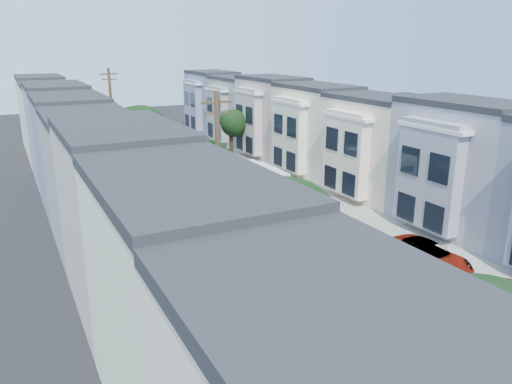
{
  "coord_description": "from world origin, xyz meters",
  "views": [
    {
      "loc": [
        -15.71,
        -20.64,
        12.37
      ],
      "look_at": [
        -0.27,
        9.62,
        2.2
      ],
      "focal_mm": 35.0,
      "sensor_mm": 36.0,
      "label": 1
    }
  ],
  "objects_px": {
    "tree_d": "(140,135)",
    "parked_right_b": "(427,256)",
    "tree_e": "(103,121)",
    "tree_a": "(474,372)",
    "tree_b": "(284,236)",
    "parked_left_b": "(333,343)",
    "parked_left_d": "(188,216)",
    "lead_sedan": "(221,176)",
    "fedex_truck": "(257,184)",
    "tree_far_r": "(233,124)",
    "parked_left_c": "(249,270)",
    "utility_pole_far": "(113,122)",
    "parked_right_c": "(268,178)",
    "utility_pole_near": "(219,190)",
    "parked_right_d": "(217,154)",
    "tree_c": "(200,181)"
  },
  "relations": [
    {
      "from": "tree_d",
      "to": "parked_right_b",
      "type": "relative_size",
      "value": 1.46
    },
    {
      "from": "tree_d",
      "to": "tree_e",
      "type": "height_order",
      "value": "tree_d"
    },
    {
      "from": "tree_a",
      "to": "tree_b",
      "type": "xyz_separation_m",
      "value": [
        -0.0,
        9.22,
        0.28
      ]
    },
    {
      "from": "parked_left_b",
      "to": "parked_left_d",
      "type": "xyz_separation_m",
      "value": [
        0.0,
        17.47,
        0.04
      ]
    },
    {
      "from": "tree_d",
      "to": "lead_sedan",
      "type": "distance_m",
      "value": 9.79
    },
    {
      "from": "parked_left_b",
      "to": "parked_right_b",
      "type": "xyz_separation_m",
      "value": [
        9.8,
        4.56,
        0.1
      ]
    },
    {
      "from": "lead_sedan",
      "to": "parked_left_b",
      "type": "distance_m",
      "value": 27.59
    },
    {
      "from": "tree_d",
      "to": "fedex_truck",
      "type": "distance_m",
      "value": 9.79
    },
    {
      "from": "tree_d",
      "to": "tree_far_r",
      "type": "relative_size",
      "value": 1.45
    },
    {
      "from": "tree_b",
      "to": "tree_far_r",
      "type": "xyz_separation_m",
      "value": [
        13.2,
        33.78,
        -1.14
      ]
    },
    {
      "from": "tree_b",
      "to": "parked_left_d",
      "type": "xyz_separation_m",
      "value": [
        1.4,
        15.79,
        -4.31
      ]
    },
    {
      "from": "tree_e",
      "to": "parked_right_b",
      "type": "xyz_separation_m",
      "value": [
        11.2,
        -35.09,
        -3.79
      ]
    },
    {
      "from": "parked_left_c",
      "to": "parked_right_b",
      "type": "bearing_deg",
      "value": -17.01
    },
    {
      "from": "tree_d",
      "to": "utility_pole_far",
      "type": "relative_size",
      "value": 0.78
    },
    {
      "from": "tree_far_r",
      "to": "parked_left_b",
      "type": "distance_m",
      "value": 37.51
    },
    {
      "from": "utility_pole_far",
      "to": "parked_right_c",
      "type": "distance_m",
      "value": 16.02
    },
    {
      "from": "utility_pole_near",
      "to": "tree_far_r",
      "type": "bearing_deg",
      "value": 64.07
    },
    {
      "from": "tree_e",
      "to": "tree_a",
      "type": "bearing_deg",
      "value": -90.0
    },
    {
      "from": "parked_left_c",
      "to": "parked_left_d",
      "type": "bearing_deg",
      "value": 90.52
    },
    {
      "from": "tree_a",
      "to": "tree_e",
      "type": "bearing_deg",
      "value": 90.0
    },
    {
      "from": "utility_pole_far",
      "to": "parked_left_b",
      "type": "bearing_deg",
      "value": -87.66
    },
    {
      "from": "tree_b",
      "to": "parked_left_b",
      "type": "distance_m",
      "value": 4.87
    },
    {
      "from": "parked_right_c",
      "to": "parked_right_d",
      "type": "height_order",
      "value": "parked_right_c"
    },
    {
      "from": "parked_right_d",
      "to": "utility_pole_far",
      "type": "bearing_deg",
      "value": -168.6
    },
    {
      "from": "tree_b",
      "to": "parked_left_c",
      "type": "height_order",
      "value": "tree_b"
    },
    {
      "from": "utility_pole_far",
      "to": "lead_sedan",
      "type": "bearing_deg",
      "value": -43.38
    },
    {
      "from": "tree_c",
      "to": "fedex_truck",
      "type": "xyz_separation_m",
      "value": [
        7.8,
        8.32,
        -3.23
      ]
    },
    {
      "from": "lead_sedan",
      "to": "parked_left_c",
      "type": "height_order",
      "value": "parked_left_c"
    },
    {
      "from": "tree_c",
      "to": "tree_e",
      "type": "height_order",
      "value": "tree_c"
    },
    {
      "from": "tree_a",
      "to": "parked_left_d",
      "type": "bearing_deg",
      "value": 86.79
    },
    {
      "from": "utility_pole_near",
      "to": "parked_right_c",
      "type": "height_order",
      "value": "utility_pole_near"
    },
    {
      "from": "parked_left_d",
      "to": "parked_right_d",
      "type": "bearing_deg",
      "value": 58.24
    },
    {
      "from": "utility_pole_near",
      "to": "parked_right_b",
      "type": "xyz_separation_m",
      "value": [
        11.2,
        -3.77,
        -4.41
      ]
    },
    {
      "from": "utility_pole_near",
      "to": "utility_pole_far",
      "type": "height_order",
      "value": "same"
    },
    {
      "from": "tree_d",
      "to": "fedex_truck",
      "type": "bearing_deg",
      "value": -30.29
    },
    {
      "from": "tree_d",
      "to": "lead_sedan",
      "type": "relative_size",
      "value": 2.07
    },
    {
      "from": "utility_pole_near",
      "to": "tree_e",
      "type": "bearing_deg",
      "value": 90.0
    },
    {
      "from": "parked_left_c",
      "to": "tree_e",
      "type": "bearing_deg",
      "value": 93.02
    },
    {
      "from": "tree_b",
      "to": "utility_pole_far",
      "type": "xyz_separation_m",
      "value": [
        0.0,
        32.64,
        0.16
      ]
    },
    {
      "from": "tree_d",
      "to": "utility_pole_near",
      "type": "height_order",
      "value": "utility_pole_near"
    },
    {
      "from": "tree_c",
      "to": "parked_left_b",
      "type": "xyz_separation_m",
      "value": [
        1.4,
        -11.0,
        -4.34
      ]
    },
    {
      "from": "tree_d",
      "to": "lead_sedan",
      "type": "bearing_deg",
      "value": 20.16
    },
    {
      "from": "tree_far_r",
      "to": "fedex_truck",
      "type": "xyz_separation_m",
      "value": [
        -5.4,
        -16.14,
        -2.11
      ]
    },
    {
      "from": "lead_sedan",
      "to": "tree_far_r",
      "type": "bearing_deg",
      "value": 49.06
    },
    {
      "from": "tree_c",
      "to": "tree_e",
      "type": "distance_m",
      "value": 28.65
    },
    {
      "from": "fedex_truck",
      "to": "tree_b",
      "type": "bearing_deg",
      "value": -112.57
    },
    {
      "from": "tree_e",
      "to": "parked_left_b",
      "type": "height_order",
      "value": "tree_e"
    },
    {
      "from": "tree_far_r",
      "to": "parked_right_d",
      "type": "relative_size",
      "value": 1.23
    },
    {
      "from": "utility_pole_far",
      "to": "lead_sedan",
      "type": "relative_size",
      "value": 2.65
    },
    {
      "from": "tree_c",
      "to": "parked_left_b",
      "type": "relative_size",
      "value": 1.71
    }
  ]
}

